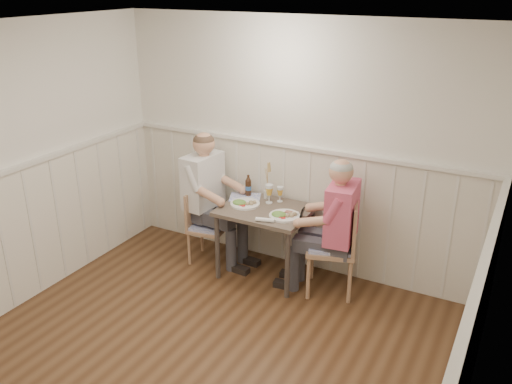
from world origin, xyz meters
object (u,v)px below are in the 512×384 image
chair_right (338,243)px  man_in_pink (336,238)px  grass_vase (266,181)px  diner_cream (207,206)px  chair_left (204,223)px  dining_table (265,218)px  beer_bottle (248,187)px

chair_right → man_in_pink: bearing=-114.8°
grass_vase → diner_cream: bearing=-162.9°
chair_right → man_in_pink: (-0.01, -0.03, 0.06)m
chair_right → chair_left: bearing=-177.5°
man_in_pink → diner_cream: size_ratio=0.97×
grass_vase → dining_table: bearing=-64.7°
chair_right → beer_bottle: size_ratio=4.17×
dining_table → grass_vase: (-0.11, 0.24, 0.30)m
man_in_pink → grass_vase: (-0.87, 0.23, 0.35)m
chair_left → diner_cream: 0.19m
chair_right → grass_vase: grass_vase is taller
dining_table → chair_left: chair_left is taller
dining_table → chair_right: chair_right is taller
chair_right → chair_left: size_ratio=1.21×
dining_table → grass_vase: grass_vase is taller
dining_table → diner_cream: (-0.74, 0.05, -0.04)m
chair_left → grass_vase: 0.84m
chair_right → grass_vase: (-0.88, 0.20, 0.42)m
beer_bottle → dining_table: bearing=-34.9°
man_in_pink → beer_bottle: size_ratio=6.06×
man_in_pink → diner_cream: bearing=178.4°
diner_cream → chair_right: bearing=-0.4°
dining_table → grass_vase: size_ratio=2.07×
grass_vase → man_in_pink: bearing=-15.0°
chair_left → man_in_pink: (1.49, 0.03, 0.16)m
chair_right → beer_bottle: (-1.09, 0.18, 0.33)m
dining_table → man_in_pink: bearing=0.6°
chair_left → grass_vase: (0.62, 0.27, 0.51)m
chair_left → beer_bottle: bearing=31.0°
chair_right → chair_left: 1.50m
chair_right → diner_cream: bearing=179.6°
beer_bottle → chair_right: bearing=-9.5°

